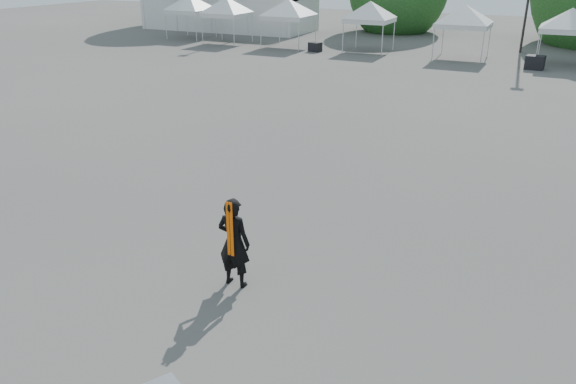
% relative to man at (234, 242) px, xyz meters
% --- Properties ---
extents(ground, '(120.00, 120.00, 0.00)m').
position_rel_man_xyz_m(ground, '(-0.52, 2.06, -0.93)').
color(ground, '#474442').
rests_on(ground, ground).
extents(marquee, '(15.00, 6.25, 4.23)m').
position_rel_man_xyz_m(marquee, '(-22.52, 37.06, 1.04)').
color(marquee, silver).
rests_on(marquee, ground).
extents(tent_b, '(4.16, 4.16, 3.88)m').
position_rel_man_xyz_m(tent_b, '(-18.05, 29.40, 2.13)').
color(tent_b, silver).
rests_on(tent_b, ground).
extents(tent_c, '(4.51, 4.51, 3.88)m').
position_rel_man_xyz_m(tent_c, '(-13.00, 29.59, 2.13)').
color(tent_c, silver).
rests_on(tent_c, ground).
extents(tent_d, '(4.19, 4.19, 3.88)m').
position_rel_man_xyz_m(tent_d, '(-7.12, 30.09, 2.13)').
color(tent_d, silver).
rests_on(tent_d, ground).
extents(tent_e, '(4.48, 4.48, 3.88)m').
position_rel_man_xyz_m(tent_e, '(-0.79, 29.62, 2.13)').
color(tent_e, silver).
rests_on(tent_e, ground).
extents(tent_f, '(4.52, 4.52, 3.88)m').
position_rel_man_xyz_m(tent_f, '(5.25, 29.88, 2.13)').
color(tent_f, silver).
rests_on(tent_f, ground).
extents(man, '(0.68, 0.45, 1.85)m').
position_rel_man_xyz_m(man, '(0.00, 0.00, 0.00)').
color(man, black).
rests_on(man, ground).
extents(crate_west, '(0.94, 0.82, 0.62)m').
position_rel_man_xyz_m(crate_west, '(-10.39, 28.36, -0.62)').
color(crate_west, black).
rests_on(crate_west, ground).
extents(crate_mid, '(1.10, 0.90, 0.79)m').
position_rel_man_xyz_m(crate_mid, '(3.77, 27.66, -0.53)').
color(crate_mid, black).
rests_on(crate_mid, ground).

